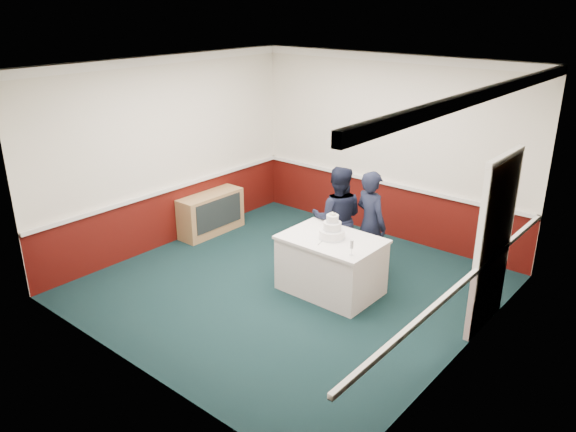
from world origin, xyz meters
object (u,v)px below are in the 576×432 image
Objects in this scene: wedding_cake at (332,231)px; cake_knife at (321,242)px; cake_table at (331,264)px; person_man at (337,218)px; sideboard at (211,213)px; person_woman at (370,224)px; champagne_flute at (352,245)px.

wedding_cake is 1.65× the size of cake_knife.
cake_table is at bearing -90.00° from wedding_cake.
wedding_cake is 0.77m from person_man.
person_man reaches higher than cake_table.
sideboard is 2.85m from cake_knife.
cake_table is 0.85m from person_man.
cake_knife is (-0.03, -0.20, 0.39)m from cake_table.
person_woman is (0.49, 0.12, 0.00)m from person_man.
cake_table reaches higher than sideboard.
cake_knife is 0.55m from champagne_flute.
cake_knife is at bearing 171.42° from champagne_flute.
champagne_flute is 0.13× the size of person_woman.
wedding_cake is at bearing 65.86° from cake_knife.
wedding_cake reaches higher than cake_table.
person_man reaches higher than champagne_flute.
sideboard is at bearing -25.81° from person_man.
person_man reaches higher than cake_knife.
wedding_cake is (2.79, -0.37, 0.55)m from sideboard.
wedding_cake is 0.23m from cake_knife.
cake_table is 0.78m from champagne_flute.
cake_table is 3.63× the size of wedding_cake.
cake_table is 0.44m from cake_knife.
person_man is at bearing 96.18° from cake_knife.
person_woman is (2.90, 0.41, 0.43)m from sideboard.
sideboard is at bearing 168.80° from champagne_flute.
person_woman is at bearing 65.85° from cake_knife.
person_woman reaches higher than cake_knife.
person_man is (-0.87, 0.94, -0.15)m from champagne_flute.
sideboard is 5.85× the size of champagne_flute.
cake_knife is 0.99m from person_woman.
sideboard is 5.45× the size of cake_knife.
person_man is (-0.37, 0.66, 0.38)m from cake_table.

